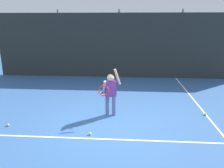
{
  "coord_description": "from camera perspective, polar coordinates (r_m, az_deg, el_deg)",
  "views": [
    {
      "loc": [
        0.41,
        -5.22,
        2.63
      ],
      "look_at": [
        -0.02,
        0.92,
        0.85
      ],
      "focal_mm": 35.41,
      "sensor_mm": 36.0,
      "label": 1
    }
  ],
  "objects": [
    {
      "name": "back_fence_windscreen",
      "position": [
        10.4,
        1.76,
        9.79
      ],
      "size": [
        11.52,
        0.08,
        2.96
      ],
      "primitive_type": "cube",
      "color": "#282D2B",
      "rests_on": "ground"
    },
    {
      "name": "tennis_ball_1",
      "position": [
        5.41,
        -5.7,
        -12.64
      ],
      "size": [
        0.07,
        0.07,
        0.07
      ],
      "primitive_type": "sphere",
      "color": "#CCE033",
      "rests_on": "ground"
    },
    {
      "name": "court_line_baseline",
      "position": [
        5.23,
        -1.08,
        -14.05
      ],
      "size": [
        9.0,
        0.05,
        0.0
      ],
      "primitive_type": "cube",
      "color": "white",
      "rests_on": "ground"
    },
    {
      "name": "tennis_ball_3",
      "position": [
        6.94,
        22.94,
        -7.19
      ],
      "size": [
        0.07,
        0.07,
        0.07
      ],
      "primitive_type": "sphere",
      "color": "#CCE033",
      "rests_on": "ground"
    },
    {
      "name": "fence_post_1",
      "position": [
        10.93,
        -13.33,
        10.08
      ],
      "size": [
        0.09,
        0.09,
        3.11
      ],
      "primitive_type": "cylinder",
      "color": "slate",
      "rests_on": "ground"
    },
    {
      "name": "court_line_sideline",
      "position": [
        7.13,
        22.71,
        -6.8
      ],
      "size": [
        0.05,
        9.0,
        0.0
      ],
      "primitive_type": "cube",
      "color": "white",
      "rests_on": "ground"
    },
    {
      "name": "fence_post_0",
      "position": [
        12.06,
        -26.35,
        9.39
      ],
      "size": [
        0.09,
        0.09,
        3.11
      ],
      "primitive_type": "cylinder",
      "color": "slate",
      "rests_on": "ground"
    },
    {
      "name": "fence_post_3",
      "position": [
        10.71,
        17.17,
        9.69
      ],
      "size": [
        0.09,
        0.09,
        3.11
      ],
      "primitive_type": "cylinder",
      "color": "slate",
      "rests_on": "ground"
    },
    {
      "name": "fence_post_2",
      "position": [
        10.45,
        1.77,
        10.24
      ],
      "size": [
        0.09,
        0.09,
        3.11
      ],
      "primitive_type": "cylinder",
      "color": "slate",
      "rests_on": "ground"
    },
    {
      "name": "tennis_player",
      "position": [
        6.15,
        -0.43,
        -1.89
      ],
      "size": [
        0.59,
        0.72,
        1.35
      ],
      "rotation": [
        0.0,
        0.0,
        0.3
      ],
      "color": "slate",
      "rests_on": "ground"
    },
    {
      "name": "ground_plane",
      "position": [
        5.86,
        -0.45,
        -10.54
      ],
      "size": [
        20.0,
        20.0,
        0.0
      ],
      "primitive_type": "plane",
      "color": "#335B93"
    },
    {
      "name": "tennis_ball_2",
      "position": [
        6.38,
        -25.26,
        -9.52
      ],
      "size": [
        0.07,
        0.07,
        0.07
      ],
      "primitive_type": "sphere",
      "color": "#CCE033",
      "rests_on": "ground"
    }
  ]
}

